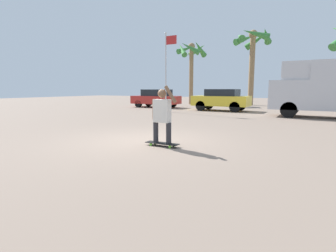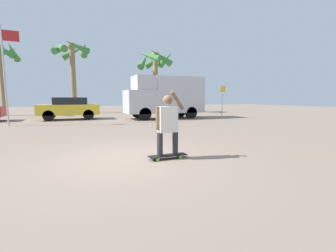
{
  "view_description": "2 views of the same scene",
  "coord_description": "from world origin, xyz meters",
  "px_view_note": "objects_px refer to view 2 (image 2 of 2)",
  "views": [
    {
      "loc": [
        4.45,
        -6.42,
        1.55
      ],
      "look_at": [
        0.9,
        -0.12,
        0.52
      ],
      "focal_mm": 28.0,
      "sensor_mm": 36.0,
      "label": 1
    },
    {
      "loc": [
        -1.19,
        -5.34,
        1.47
      ],
      "look_at": [
        0.94,
        -0.3,
        0.79
      ],
      "focal_mm": 24.0,
      "sensor_mm": 36.0,
      "label": 2
    }
  ],
  "objects_px": {
    "person_skateboarder": "(168,122)",
    "street_sign": "(222,97)",
    "palm_tree_far_left": "(0,58)",
    "parked_car_yellow": "(69,108)",
    "palm_tree_near_van": "(155,63)",
    "flagpole": "(5,69)",
    "palm_tree_center_background": "(72,56)",
    "skateboard": "(168,156)",
    "camper_van": "(166,96)"
  },
  "relations": [
    {
      "from": "parked_car_yellow",
      "to": "flagpole",
      "type": "xyz_separation_m",
      "value": [
        -2.91,
        -2.74,
        2.16
      ]
    },
    {
      "from": "palm_tree_near_van",
      "to": "flagpole",
      "type": "relative_size",
      "value": 1.23
    },
    {
      "from": "palm_tree_near_van",
      "to": "street_sign",
      "type": "relative_size",
      "value": 2.7
    },
    {
      "from": "camper_van",
      "to": "flagpole",
      "type": "distance_m",
      "value": 9.55
    },
    {
      "from": "person_skateboarder",
      "to": "palm_tree_far_left",
      "type": "height_order",
      "value": "palm_tree_far_left"
    },
    {
      "from": "palm_tree_center_background",
      "to": "street_sign",
      "type": "xyz_separation_m",
      "value": [
        10.19,
        -10.7,
        -4.09
      ]
    },
    {
      "from": "palm_tree_center_background",
      "to": "flagpole",
      "type": "distance_m",
      "value": 11.16
    },
    {
      "from": "street_sign",
      "to": "palm_tree_center_background",
      "type": "bearing_deg",
      "value": 133.6
    },
    {
      "from": "person_skateboarder",
      "to": "flagpole",
      "type": "relative_size",
      "value": 0.3
    },
    {
      "from": "palm_tree_center_background",
      "to": "palm_tree_far_left",
      "type": "distance_m",
      "value": 5.8
    },
    {
      "from": "street_sign",
      "to": "palm_tree_far_left",
      "type": "bearing_deg",
      "value": 149.78
    },
    {
      "from": "parked_car_yellow",
      "to": "palm_tree_near_van",
      "type": "bearing_deg",
      "value": 32.22
    },
    {
      "from": "skateboard",
      "to": "flagpole",
      "type": "bearing_deg",
      "value": 119.01
    },
    {
      "from": "camper_van",
      "to": "palm_tree_center_background",
      "type": "relative_size",
      "value": 0.8
    },
    {
      "from": "palm_tree_far_left",
      "to": "street_sign",
      "type": "relative_size",
      "value": 2.59
    },
    {
      "from": "person_skateboarder",
      "to": "street_sign",
      "type": "height_order",
      "value": "street_sign"
    },
    {
      "from": "parked_car_yellow",
      "to": "palm_tree_far_left",
      "type": "xyz_separation_m",
      "value": [
        -5.16,
        6.06,
        4.02
      ]
    },
    {
      "from": "parked_car_yellow",
      "to": "palm_tree_near_van",
      "type": "relative_size",
      "value": 0.61
    },
    {
      "from": "palm_tree_center_background",
      "to": "street_sign",
      "type": "distance_m",
      "value": 15.33
    },
    {
      "from": "person_skateboarder",
      "to": "parked_car_yellow",
      "type": "relative_size",
      "value": 0.39
    },
    {
      "from": "skateboard",
      "to": "palm_tree_far_left",
      "type": "bearing_deg",
      "value": 112.29
    },
    {
      "from": "palm_tree_far_left",
      "to": "person_skateboarder",
      "type": "bearing_deg",
      "value": -67.72
    },
    {
      "from": "palm_tree_near_van",
      "to": "street_sign",
      "type": "distance_m",
      "value": 9.29
    },
    {
      "from": "parked_car_yellow",
      "to": "palm_tree_center_background",
      "type": "xyz_separation_m",
      "value": [
        0.38,
        7.6,
        4.8
      ]
    },
    {
      "from": "parked_car_yellow",
      "to": "palm_tree_far_left",
      "type": "height_order",
      "value": "palm_tree_far_left"
    },
    {
      "from": "person_skateboarder",
      "to": "palm_tree_center_background",
      "type": "relative_size",
      "value": 0.22
    },
    {
      "from": "palm_tree_far_left",
      "to": "street_sign",
      "type": "height_order",
      "value": "palm_tree_far_left"
    },
    {
      "from": "skateboard",
      "to": "flagpole",
      "type": "relative_size",
      "value": 0.18
    },
    {
      "from": "camper_van",
      "to": "flagpole",
      "type": "xyz_separation_m",
      "value": [
        -9.41,
        -0.92,
        1.34
      ]
    },
    {
      "from": "person_skateboarder",
      "to": "skateboard",
      "type": "bearing_deg",
      "value": -0.0
    },
    {
      "from": "palm_tree_far_left",
      "to": "street_sign",
      "type": "bearing_deg",
      "value": -30.22
    },
    {
      "from": "street_sign",
      "to": "person_skateboarder",
      "type": "bearing_deg",
      "value": -132.44
    },
    {
      "from": "person_skateboarder",
      "to": "street_sign",
      "type": "bearing_deg",
      "value": 47.56
    },
    {
      "from": "palm_tree_far_left",
      "to": "skateboard",
      "type": "bearing_deg",
      "value": -67.71
    },
    {
      "from": "camper_van",
      "to": "palm_tree_center_background",
      "type": "xyz_separation_m",
      "value": [
        -6.12,
        9.41,
        3.98
      ]
    },
    {
      "from": "person_skateboarder",
      "to": "street_sign",
      "type": "relative_size",
      "value": 0.65
    },
    {
      "from": "camper_van",
      "to": "palm_tree_near_van",
      "type": "height_order",
      "value": "palm_tree_near_van"
    },
    {
      "from": "palm_tree_near_van",
      "to": "palm_tree_center_background",
      "type": "relative_size",
      "value": 0.91
    },
    {
      "from": "camper_van",
      "to": "parked_car_yellow",
      "type": "xyz_separation_m",
      "value": [
        -6.5,
        1.82,
        -0.82
      ]
    },
    {
      "from": "camper_van",
      "to": "street_sign",
      "type": "xyz_separation_m",
      "value": [
        4.07,
        -1.28,
        -0.11
      ]
    },
    {
      "from": "person_skateboarder",
      "to": "palm_tree_near_van",
      "type": "relative_size",
      "value": 0.24
    },
    {
      "from": "skateboard",
      "to": "flagpole",
      "type": "xyz_separation_m",
      "value": [
        -5.21,
        9.4,
        2.9
      ]
    },
    {
      "from": "flagpole",
      "to": "palm_tree_far_left",
      "type": "bearing_deg",
      "value": 104.32
    },
    {
      "from": "palm_tree_far_left",
      "to": "flagpole",
      "type": "distance_m",
      "value": 9.27
    },
    {
      "from": "flagpole",
      "to": "camper_van",
      "type": "bearing_deg",
      "value": 5.6
    },
    {
      "from": "palm_tree_near_van",
      "to": "palm_tree_far_left",
      "type": "bearing_deg",
      "value": 176.27
    },
    {
      "from": "palm_tree_near_van",
      "to": "flagpole",
      "type": "distance_m",
      "value": 13.82
    },
    {
      "from": "camper_van",
      "to": "palm_tree_near_van",
      "type": "relative_size",
      "value": 0.88
    },
    {
      "from": "skateboard",
      "to": "palm_tree_near_van",
      "type": "relative_size",
      "value": 0.15
    },
    {
      "from": "camper_van",
      "to": "palm_tree_center_background",
      "type": "height_order",
      "value": "palm_tree_center_background"
    }
  ]
}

